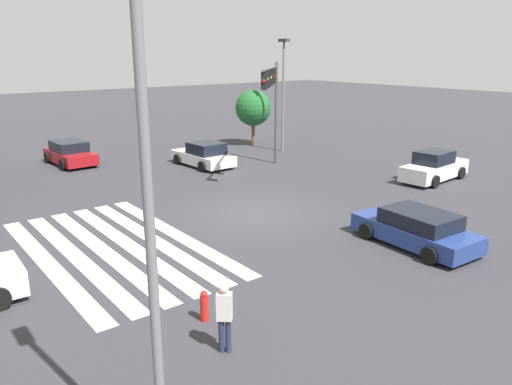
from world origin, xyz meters
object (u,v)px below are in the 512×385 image
object	(u,v)px
car_4	(204,155)
street_light_pole_b	(147,182)
car_3	(434,167)
street_light_pole_a	(283,85)
traffic_signal_mast	(272,90)
pedestrian	(224,314)
car_0	(70,153)
tree_corner_b	(253,108)
fire_hydrant	(204,306)
car_6	(416,229)

from	to	relation	value
car_4	street_light_pole_b	bearing A→B (deg)	143.53
car_3	street_light_pole_a	bearing A→B (deg)	90.75
traffic_signal_mast	car_3	xyz separation A→B (m)	(6.64, 6.04, -4.02)
car_3	pedestrian	xyz separation A→B (m)	(6.35, -18.25, 0.23)
car_0	tree_corner_b	xyz separation A→B (m)	(1.77, 13.10, 2.09)
traffic_signal_mast	fire_hydrant	bearing A→B (deg)	-0.85
car_0	street_light_pole_a	xyz separation A→B (m)	(4.92, 13.28, 3.91)
street_light_pole_a	fire_hydrant	world-z (taller)	street_light_pole_a
street_light_pole_a	tree_corner_b	world-z (taller)	street_light_pole_a
car_6	street_light_pole_b	size ratio (longest dim) A/B	0.55
traffic_signal_mast	car_4	world-z (taller)	traffic_signal_mast
car_6	car_4	bearing A→B (deg)	0.06
street_light_pole_a	car_3	bearing A→B (deg)	5.20
traffic_signal_mast	tree_corner_b	world-z (taller)	traffic_signal_mast
pedestrian	car_6	bearing A→B (deg)	-40.32
traffic_signal_mast	car_0	bearing A→B (deg)	-94.54
car_3	car_4	bearing A→B (deg)	121.96
tree_corner_b	street_light_pole_a	bearing A→B (deg)	3.41
car_4	car_6	size ratio (longest dim) A/B	0.95
tree_corner_b	street_light_pole_b	bearing A→B (deg)	-40.48
traffic_signal_mast	fire_hydrant	world-z (taller)	traffic_signal_mast
traffic_signal_mast	street_light_pole_b	bearing A→B (deg)	0.51
street_light_pole_a	tree_corner_b	distance (m)	3.65
car_3	street_light_pole_a	xyz separation A→B (m)	(-11.43, -1.04, 3.87)
street_light_pole_a	car_6	bearing A→B (deg)	-25.63
car_4	traffic_signal_mast	bearing A→B (deg)	-157.67
car_0	street_light_pole_a	world-z (taller)	street_light_pole_a
car_4	street_light_pole_a	bearing A→B (deg)	-87.55
car_4	street_light_pole_b	world-z (taller)	street_light_pole_b
pedestrian	tree_corner_b	world-z (taller)	tree_corner_b
car_3	car_4	size ratio (longest dim) A/B	1.07
traffic_signal_mast	street_light_pole_a	world-z (taller)	street_light_pole_a
fire_hydrant	street_light_pole_a	bearing A→B (deg)	134.05
car_0	pedestrian	world-z (taller)	pedestrian
street_light_pole_b	fire_hydrant	size ratio (longest dim) A/B	9.90
car_0	car_4	world-z (taller)	car_4
street_light_pole_b	fire_hydrant	bearing A→B (deg)	139.99
car_3	car_0	bearing A→B (deg)	126.77
traffic_signal_mast	car_3	bearing A→B (deg)	87.29
pedestrian	street_light_pole_a	distance (m)	25.01
car_3	tree_corner_b	world-z (taller)	tree_corner_b
car_0	fire_hydrant	bearing A→B (deg)	-11.96
car_4	tree_corner_b	size ratio (longest dim) A/B	1.07
car_3	pedestrian	distance (m)	19.32
car_0	fire_hydrant	distance (m)	21.50
traffic_signal_mast	tree_corner_b	size ratio (longest dim) A/B	1.50
pedestrian	street_light_pole_b	distance (m)	5.48
car_0	street_light_pole_a	bearing A→B (deg)	67.20
car_6	street_light_pole_a	bearing A→B (deg)	-22.01
car_4	car_6	distance (m)	15.95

